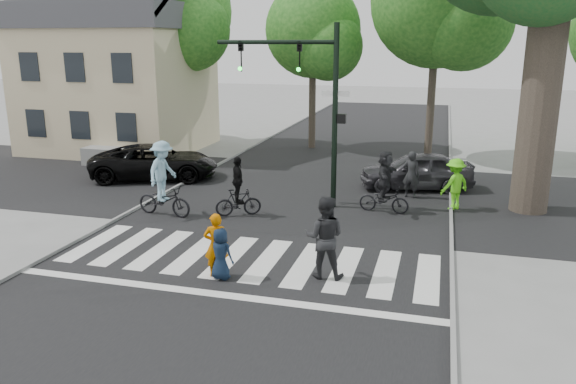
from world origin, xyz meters
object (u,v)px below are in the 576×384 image
(pedestrian_adult, at_px, (324,237))
(car_suv, at_px, (155,162))
(traffic_signal, at_px, (310,90))
(cyclist_right, at_px, (385,185))
(car_grey, at_px, (416,171))
(pedestrian_woman, at_px, (216,245))
(pedestrian_child, at_px, (221,254))
(cyclist_left, at_px, (163,184))
(cyclist_mid, at_px, (238,192))

(pedestrian_adult, bearing_deg, car_suv, -45.97)
(traffic_signal, distance_m, car_suv, 7.90)
(car_suv, bearing_deg, cyclist_right, -122.67)
(car_grey, bearing_deg, pedestrian_adult, -23.35)
(pedestrian_woman, distance_m, car_suv, 10.53)
(pedestrian_woman, relative_size, pedestrian_adult, 0.79)
(pedestrian_child, relative_size, car_suv, 0.25)
(traffic_signal, distance_m, pedestrian_adult, 6.72)
(cyclist_left, relative_size, cyclist_mid, 1.26)
(pedestrian_woman, bearing_deg, pedestrian_adult, 173.93)
(pedestrian_woman, relative_size, cyclist_left, 0.65)
(cyclist_right, xyz_separation_m, car_suv, (-9.48, 2.22, -0.22))
(traffic_signal, height_order, cyclist_right, traffic_signal)
(car_suv, bearing_deg, car_grey, -103.06)
(pedestrian_child, xyz_separation_m, cyclist_right, (3.11, 6.41, 0.29))
(cyclist_right, relative_size, car_grey, 0.49)
(pedestrian_adult, xyz_separation_m, car_suv, (-8.67, 7.86, -0.29))
(pedestrian_adult, relative_size, cyclist_left, 0.82)
(cyclist_mid, distance_m, cyclist_right, 4.74)
(cyclist_left, bearing_deg, car_grey, 36.41)
(traffic_signal, height_order, cyclist_mid, traffic_signal)
(car_suv, relative_size, car_grey, 1.21)
(traffic_signal, xyz_separation_m, pedestrian_woman, (-0.71, -6.45, -3.12))
(pedestrian_adult, bearing_deg, cyclist_right, -101.95)
(traffic_signal, height_order, pedestrian_adult, traffic_signal)
(cyclist_mid, xyz_separation_m, cyclist_right, (4.46, 1.60, 0.13))
(pedestrian_woman, distance_m, cyclist_left, 5.36)
(cyclist_mid, bearing_deg, car_grey, 43.21)
(traffic_signal, bearing_deg, pedestrian_woman, -96.32)
(pedestrian_adult, relative_size, car_suv, 0.39)
(pedestrian_woman, xyz_separation_m, car_grey, (4.12, 9.67, -0.07))
(cyclist_left, bearing_deg, pedestrian_adult, -29.98)
(traffic_signal, relative_size, car_grey, 1.44)
(traffic_signal, bearing_deg, car_suv, 163.46)
(traffic_signal, distance_m, cyclist_right, 3.93)
(traffic_signal, bearing_deg, cyclist_left, -150.44)
(cyclist_left, relative_size, car_grey, 0.58)
(pedestrian_adult, height_order, car_suv, pedestrian_adult)
(pedestrian_woman, xyz_separation_m, pedestrian_adult, (2.46, 0.64, 0.21))
(traffic_signal, relative_size, cyclist_mid, 3.13)
(car_suv, xyz_separation_m, car_grey, (10.32, 1.17, 0.01))
(cyclist_mid, relative_size, cyclist_right, 0.93)
(pedestrian_adult, height_order, cyclist_mid, pedestrian_adult)
(cyclist_left, bearing_deg, pedestrian_woman, -49.47)
(pedestrian_adult, distance_m, cyclist_right, 5.70)
(cyclist_mid, bearing_deg, pedestrian_woman, -75.77)
(pedestrian_child, bearing_deg, pedestrian_woman, -25.12)
(pedestrian_child, xyz_separation_m, cyclist_left, (-3.64, 4.19, 0.43))
(cyclist_left, relative_size, cyclist_right, 1.18)
(cyclist_mid, bearing_deg, traffic_signal, 42.76)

